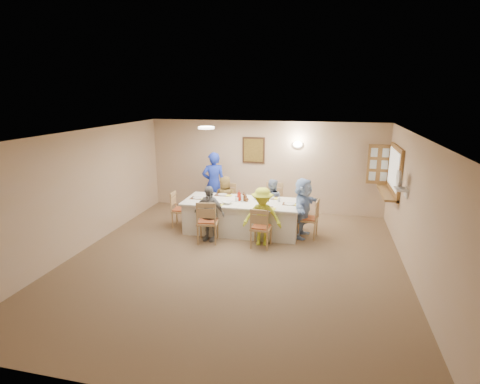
% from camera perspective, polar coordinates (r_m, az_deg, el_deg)
% --- Properties ---
extents(ground, '(7.00, 7.00, 0.00)m').
position_cam_1_polar(ground, '(7.52, -0.96, -10.55)').
color(ground, '#756246').
extents(room_walls, '(7.00, 7.00, 7.00)m').
position_cam_1_polar(room_walls, '(7.00, -1.02, 0.71)').
color(room_walls, tan).
rests_on(room_walls, ground).
extents(wall_picture, '(0.62, 0.05, 0.72)m').
position_cam_1_polar(wall_picture, '(10.35, 2.08, 6.38)').
color(wall_picture, '#3D2415').
rests_on(wall_picture, room_walls).
extents(wall_sconce, '(0.26, 0.09, 0.18)m').
position_cam_1_polar(wall_sconce, '(10.14, 8.78, 7.18)').
color(wall_sconce, white).
rests_on(wall_sconce, room_walls).
extents(ceiling_light, '(0.36, 0.36, 0.05)m').
position_cam_1_polar(ceiling_light, '(8.55, -5.15, 9.73)').
color(ceiling_light, white).
rests_on(ceiling_light, room_walls).
extents(serving_hatch, '(0.06, 1.50, 1.15)m').
position_cam_1_polar(serving_hatch, '(9.28, 22.52, 3.00)').
color(serving_hatch, '#9C6C38').
rests_on(serving_hatch, room_walls).
extents(hatch_sill, '(0.30, 1.50, 0.05)m').
position_cam_1_polar(hatch_sill, '(9.37, 21.48, -0.09)').
color(hatch_sill, '#9C6C38').
rests_on(hatch_sill, room_walls).
extents(shutter_door, '(0.55, 0.04, 1.00)m').
position_cam_1_polar(shutter_door, '(9.98, 20.39, 3.97)').
color(shutter_door, '#9C6C38').
rests_on(shutter_door, room_walls).
extents(fan_shelf, '(0.22, 0.36, 0.03)m').
position_cam_1_polar(fan_shelf, '(7.98, 23.34, 0.40)').
color(fan_shelf, white).
rests_on(fan_shelf, room_walls).
extents(desk_fan, '(0.30, 0.30, 0.28)m').
position_cam_1_polar(desk_fan, '(7.95, 23.23, 1.46)').
color(desk_fan, '#A5A5A8').
rests_on(desk_fan, fan_shelf).
extents(dining_table, '(2.74, 1.16, 0.76)m').
position_cam_1_polar(dining_table, '(8.93, 0.33, -3.73)').
color(dining_table, silver).
rests_on(dining_table, ground).
extents(chair_back_left, '(0.48, 0.48, 0.94)m').
position_cam_1_polar(chair_back_left, '(9.78, -2.06, -1.51)').
color(chair_back_left, tan).
rests_on(chair_back_left, ground).
extents(chair_back_right, '(0.55, 0.55, 1.02)m').
position_cam_1_polar(chair_back_right, '(9.53, 4.92, -1.74)').
color(chair_back_right, tan).
rests_on(chair_back_right, ground).
extents(chair_front_left, '(0.54, 0.54, 0.98)m').
position_cam_1_polar(chair_front_left, '(8.31, -4.95, -4.42)').
color(chair_front_left, tan).
rests_on(chair_front_left, ground).
extents(chair_front_right, '(0.46, 0.46, 0.90)m').
position_cam_1_polar(chair_front_right, '(8.05, 3.24, -5.32)').
color(chair_front_right, tan).
rests_on(chair_front_right, ground).
extents(chair_left_end, '(0.46, 0.46, 0.88)m').
position_cam_1_polar(chair_left_end, '(9.36, -8.98, -2.63)').
color(chair_left_end, tan).
rests_on(chair_left_end, ground).
extents(chair_right_end, '(0.49, 0.49, 0.92)m').
position_cam_1_polar(chair_right_end, '(8.71, 10.34, -3.92)').
color(chair_right_end, tan).
rests_on(chair_right_end, ground).
extents(diner_back_left, '(0.65, 0.48, 1.18)m').
position_cam_1_polar(diner_back_left, '(9.63, -2.25, -1.04)').
color(diner_back_left, brown).
rests_on(diner_back_left, ground).
extents(diner_back_right, '(0.68, 0.58, 1.17)m').
position_cam_1_polar(diner_back_right, '(9.40, 4.82, -1.51)').
color(diner_back_right, '#8A9CBF').
rests_on(diner_back_right, ground).
extents(diner_front_left, '(0.84, 0.56, 1.26)m').
position_cam_1_polar(diner_front_left, '(8.38, -4.72, -3.25)').
color(diner_front_left, gray).
rests_on(diner_front_left, ground).
extents(diner_front_right, '(0.94, 0.66, 1.29)m').
position_cam_1_polar(diner_front_right, '(8.10, 3.40, -3.76)').
color(diner_front_right, '#D1E031').
rests_on(diner_front_right, ground).
extents(diner_right_end, '(1.44, 0.87, 1.39)m').
position_cam_1_polar(diner_right_end, '(8.64, 9.56, -2.39)').
color(diner_right_end, '#A3C5F5').
rests_on(diner_right_end, ground).
extents(caregiver, '(0.92, 0.87, 1.71)m').
position_cam_1_polar(caregiver, '(10.13, -4.02, 1.29)').
color(caregiver, '#1E35B9').
rests_on(caregiver, ground).
extents(placemat_fl, '(0.35, 0.26, 0.01)m').
position_cam_1_polar(placemat_fl, '(8.57, -4.21, -1.87)').
color(placemat_fl, '#472B19').
rests_on(placemat_fl, dining_table).
extents(plate_fl, '(0.24, 0.24, 0.02)m').
position_cam_1_polar(plate_fl, '(8.57, -4.21, -1.81)').
color(plate_fl, white).
rests_on(plate_fl, dining_table).
extents(napkin_fl, '(0.14, 0.14, 0.01)m').
position_cam_1_polar(napkin_fl, '(8.47, -3.15, -2.01)').
color(napkin_fl, '#FCF635').
rests_on(napkin_fl, dining_table).
extents(placemat_fr, '(0.37, 0.27, 0.01)m').
position_cam_1_polar(placemat_fr, '(8.31, 3.73, -2.42)').
color(placemat_fr, '#472B19').
rests_on(placemat_fr, dining_table).
extents(plate_fr, '(0.24, 0.24, 0.01)m').
position_cam_1_polar(plate_fr, '(8.30, 3.73, -2.35)').
color(plate_fr, white).
rests_on(plate_fr, dining_table).
extents(napkin_fr, '(0.15, 0.15, 0.01)m').
position_cam_1_polar(napkin_fr, '(8.23, 4.90, -2.55)').
color(napkin_fr, '#FCF635').
rests_on(napkin_fr, dining_table).
extents(placemat_bl, '(0.37, 0.27, 0.01)m').
position_cam_1_polar(placemat_bl, '(9.35, -2.69, -0.43)').
color(placemat_bl, '#472B19').
rests_on(placemat_bl, dining_table).
extents(plate_bl, '(0.23, 0.23, 0.01)m').
position_cam_1_polar(plate_bl, '(9.34, -2.69, -0.37)').
color(plate_bl, white).
rests_on(plate_bl, dining_table).
extents(napkin_bl, '(0.14, 0.14, 0.01)m').
position_cam_1_polar(napkin_bl, '(9.25, -1.70, -0.54)').
color(napkin_bl, '#FCF635').
rests_on(napkin_bl, dining_table).
extents(placemat_br, '(0.38, 0.28, 0.01)m').
position_cam_1_polar(placemat_br, '(9.10, 4.60, -0.89)').
color(placemat_br, '#472B19').
rests_on(placemat_br, dining_table).
extents(plate_br, '(0.23, 0.23, 0.01)m').
position_cam_1_polar(plate_br, '(9.10, 4.61, -0.82)').
color(plate_br, white).
rests_on(plate_br, dining_table).
extents(napkin_br, '(0.15, 0.15, 0.01)m').
position_cam_1_polar(napkin_br, '(9.03, 5.69, -1.00)').
color(napkin_br, '#FCF635').
rests_on(napkin_br, dining_table).
extents(placemat_le, '(0.35, 0.26, 0.01)m').
position_cam_1_polar(placemat_le, '(9.11, -6.43, -0.92)').
color(placemat_le, '#472B19').
rests_on(placemat_le, dining_table).
extents(plate_le, '(0.25, 0.25, 0.02)m').
position_cam_1_polar(plate_le, '(9.11, -6.43, -0.86)').
color(plate_le, white).
rests_on(plate_le, dining_table).
extents(napkin_le, '(0.13, 0.13, 0.01)m').
position_cam_1_polar(napkin_le, '(9.00, -5.46, -1.03)').
color(napkin_le, '#FCF635').
rests_on(napkin_le, dining_table).
extents(placemat_re, '(0.33, 0.24, 0.01)m').
position_cam_1_polar(placemat_re, '(8.64, 7.59, -1.83)').
color(placemat_re, '#472B19').
rests_on(placemat_re, dining_table).
extents(plate_re, '(0.25, 0.25, 0.02)m').
position_cam_1_polar(plate_re, '(8.64, 7.59, -1.77)').
color(plate_re, white).
rests_on(plate_re, dining_table).
extents(napkin_re, '(0.13, 0.13, 0.01)m').
position_cam_1_polar(napkin_re, '(8.58, 8.76, -1.95)').
color(napkin_re, '#FCF635').
rests_on(napkin_re, dining_table).
extents(teacup_a, '(0.13, 0.13, 0.08)m').
position_cam_1_polar(teacup_a, '(8.75, -5.36, -1.30)').
color(teacup_a, white).
rests_on(teacup_a, dining_table).
extents(teacup_b, '(0.14, 0.14, 0.09)m').
position_cam_1_polar(teacup_b, '(9.19, 3.47, -0.43)').
color(teacup_b, white).
rests_on(teacup_b, dining_table).
extents(bowl_a, '(0.35, 0.35, 0.06)m').
position_cam_1_polar(bowl_a, '(8.60, -1.96, -1.60)').
color(bowl_a, white).
rests_on(bowl_a, dining_table).
extents(bowl_b, '(0.38, 0.38, 0.07)m').
position_cam_1_polar(bowl_b, '(8.95, 2.76, -0.92)').
color(bowl_b, white).
rests_on(bowl_b, dining_table).
extents(condiment_ketchup, '(0.15, 0.15, 0.26)m').
position_cam_1_polar(condiment_ketchup, '(8.80, -0.14, -0.52)').
color(condiment_ketchup, '#B1200F').
rests_on(condiment_ketchup, dining_table).
extents(condiment_brown, '(0.13, 0.13, 0.21)m').
position_cam_1_polar(condiment_brown, '(8.81, 0.60, -0.67)').
color(condiment_brown, brown).
rests_on(condiment_brown, dining_table).
extents(condiment_malt, '(0.15, 0.15, 0.14)m').
position_cam_1_polar(condiment_malt, '(8.76, 0.98, -1.01)').
color(condiment_malt, brown).
rests_on(condiment_malt, dining_table).
extents(drinking_glass, '(0.07, 0.07, 0.10)m').
position_cam_1_polar(drinking_glass, '(8.88, -0.54, -0.89)').
color(drinking_glass, silver).
rests_on(drinking_glass, dining_table).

